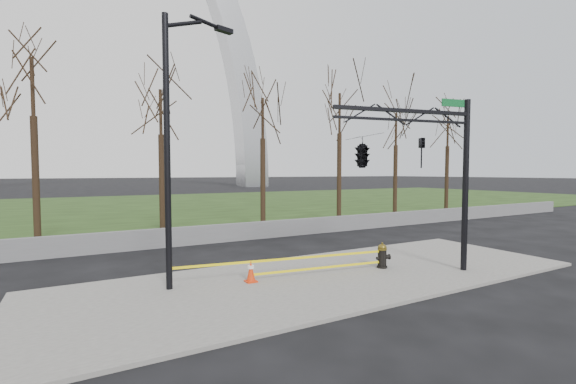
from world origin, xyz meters
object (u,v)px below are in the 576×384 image
traffic_cone (251,271)px  traffic_signal_mast (384,152)px  fire_hydrant (382,256)px  street_light (174,132)px

traffic_cone → traffic_signal_mast: (3.93, -1.61, 3.71)m
fire_hydrant → street_light: (-6.97, 1.23, 4.17)m
fire_hydrant → traffic_signal_mast: bearing=-116.3°
street_light → traffic_signal_mast: street_light is taller
traffic_signal_mast → street_light: bearing=172.0°
traffic_cone → street_light: street_light is taller
fire_hydrant → traffic_cone: bearing=-170.9°
traffic_cone → traffic_signal_mast: 5.64m
fire_hydrant → street_light: 8.22m
fire_hydrant → street_light: size_ratio=0.11×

